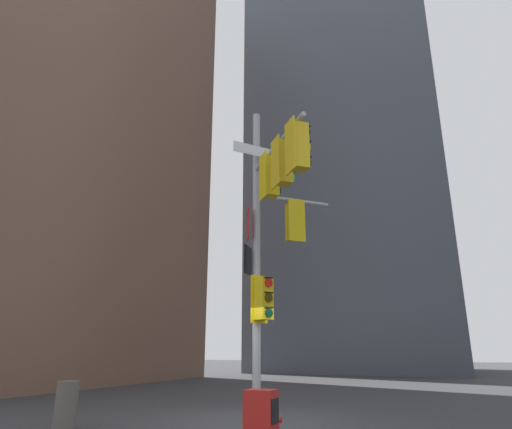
{
  "coord_description": "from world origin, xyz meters",
  "views": [
    {
      "loc": [
        4.28,
        -10.09,
        1.54
      ],
      "look_at": [
        -0.09,
        0.19,
        4.96
      ],
      "focal_mm": 31.17,
      "sensor_mm": 36.0,
      "label": 1
    }
  ],
  "objects": [
    {
      "name": "ground",
      "position": [
        0.0,
        0.0,
        0.0
      ],
      "size": [
        120.0,
        120.0,
        0.0
      ],
      "primitive_type": "plane",
      "color": "#38383A"
    },
    {
      "name": "building_tower_left",
      "position": [
        -18.15,
        6.26,
        15.19
      ],
      "size": [
        16.97,
        16.97,
        30.37
      ],
      "primitive_type": "cube",
      "color": "brown",
      "rests_on": "ground"
    },
    {
      "name": "building_mid_block",
      "position": [
        -2.13,
        27.13,
        20.93
      ],
      "size": [
        14.79,
        14.79,
        41.86
      ],
      "primitive_type": "cube",
      "color": "#4C5460",
      "rests_on": "ground"
    },
    {
      "name": "signal_pole_assembly",
      "position": [
        0.65,
        -0.5,
        4.55
      ],
      "size": [
        2.45,
        4.01,
        7.77
      ],
      "color": "#9EA0A3",
      "rests_on": "ground"
    },
    {
      "name": "fire_hydrant",
      "position": [
        1.2,
        -2.22,
        0.46
      ],
      "size": [
        0.33,
        0.23,
        0.87
      ],
      "color": "red",
      "rests_on": "ground"
    },
    {
      "name": "newspaper_box",
      "position": [
        1.53,
        -3.42,
        0.49
      ],
      "size": [
        0.45,
        0.36,
        0.97
      ],
      "color": "red",
      "rests_on": "ground"
    },
    {
      "name": "trash_bin",
      "position": [
        -3.11,
        -2.6,
        0.47
      ],
      "size": [
        0.44,
        0.44,
        0.93
      ],
      "primitive_type": "cylinder",
      "color": "#59514C",
      "rests_on": "ground"
    }
  ]
}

